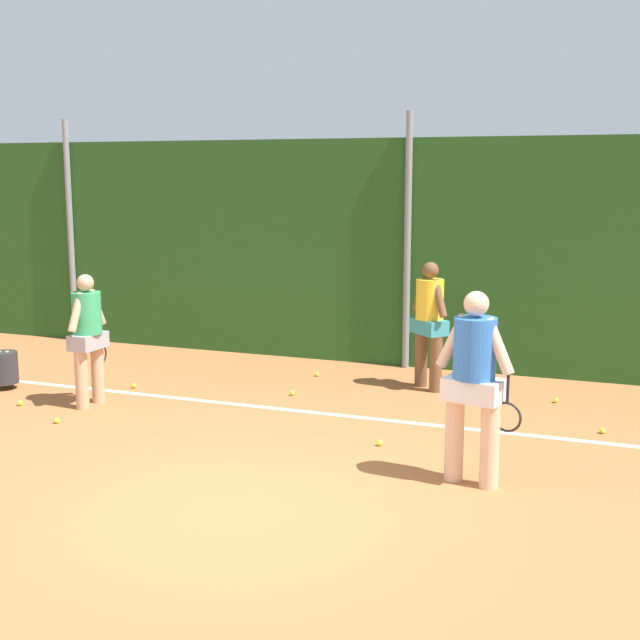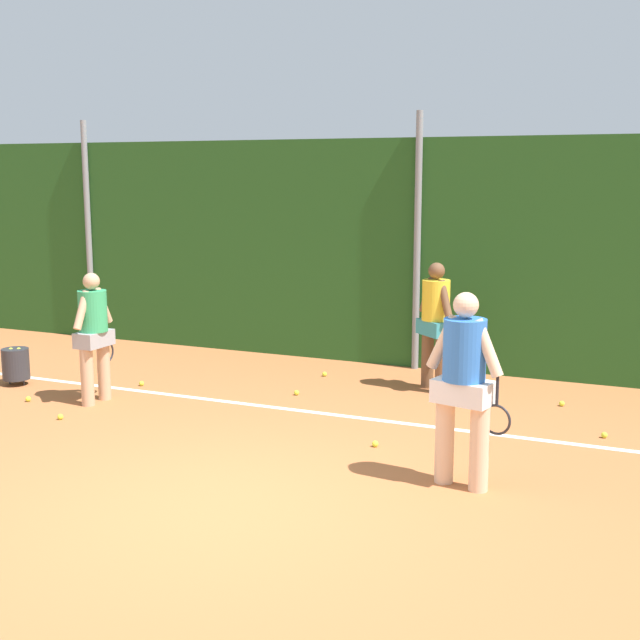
{
  "view_description": "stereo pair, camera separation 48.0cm",
  "coord_description": "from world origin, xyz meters",
  "px_view_note": "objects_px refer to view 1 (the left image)",
  "views": [
    {
      "loc": [
        3.09,
        -6.2,
        2.86
      ],
      "look_at": [
        -0.24,
        2.68,
        1.18
      ],
      "focal_mm": 47.38,
      "sensor_mm": 36.0,
      "label": 1
    },
    {
      "loc": [
        3.53,
        -6.02,
        2.86
      ],
      "look_at": [
        -0.24,
        2.68,
        1.18
      ],
      "focal_mm": 47.38,
      "sensor_mm": 36.0,
      "label": 2
    }
  ],
  "objects_px": {
    "ball_hopper": "(4,367)",
    "tennis_ball_1": "(602,431)",
    "tennis_ball_2": "(20,403)",
    "player_backcourt_far": "(429,318)",
    "tennis_ball_8": "(292,393)",
    "player_midcourt": "(88,333)",
    "player_foreground_near": "(474,378)",
    "tennis_ball_6": "(57,421)",
    "tennis_ball_7": "(134,386)",
    "tennis_ball_5": "(317,374)",
    "tennis_ball_9": "(556,400)",
    "tennis_ball_0": "(380,443)"
  },
  "relations": [
    {
      "from": "tennis_ball_5",
      "to": "player_backcourt_far",
      "type": "bearing_deg",
      "value": -4.22
    },
    {
      "from": "tennis_ball_1",
      "to": "tennis_ball_5",
      "type": "bearing_deg",
      "value": 160.74
    },
    {
      "from": "tennis_ball_6",
      "to": "player_midcourt",
      "type": "bearing_deg",
      "value": 96.5
    },
    {
      "from": "player_foreground_near",
      "to": "tennis_ball_9",
      "type": "distance_m",
      "value": 3.31
    },
    {
      "from": "tennis_ball_5",
      "to": "tennis_ball_6",
      "type": "distance_m",
      "value": 3.74
    },
    {
      "from": "ball_hopper",
      "to": "tennis_ball_1",
      "type": "height_order",
      "value": "ball_hopper"
    },
    {
      "from": "tennis_ball_6",
      "to": "tennis_ball_9",
      "type": "relative_size",
      "value": 1.0
    },
    {
      "from": "player_foreground_near",
      "to": "tennis_ball_5",
      "type": "bearing_deg",
      "value": 142.85
    },
    {
      "from": "tennis_ball_9",
      "to": "tennis_ball_8",
      "type": "bearing_deg",
      "value": -165.55
    },
    {
      "from": "tennis_ball_8",
      "to": "tennis_ball_6",
      "type": "bearing_deg",
      "value": -134.79
    },
    {
      "from": "tennis_ball_7",
      "to": "tennis_ball_5",
      "type": "bearing_deg",
      "value": 35.68
    },
    {
      "from": "player_backcourt_far",
      "to": "tennis_ball_2",
      "type": "bearing_deg",
      "value": -109.55
    },
    {
      "from": "player_midcourt",
      "to": "tennis_ball_6",
      "type": "height_order",
      "value": "player_midcourt"
    },
    {
      "from": "player_backcourt_far",
      "to": "tennis_ball_1",
      "type": "bearing_deg",
      "value": 12.05
    },
    {
      "from": "tennis_ball_2",
      "to": "tennis_ball_9",
      "type": "relative_size",
      "value": 1.0
    },
    {
      "from": "tennis_ball_8",
      "to": "tennis_ball_9",
      "type": "relative_size",
      "value": 1.0
    },
    {
      "from": "tennis_ball_2",
      "to": "tennis_ball_9",
      "type": "distance_m",
      "value": 6.66
    },
    {
      "from": "tennis_ball_8",
      "to": "player_midcourt",
      "type": "bearing_deg",
      "value": -149.02
    },
    {
      "from": "tennis_ball_6",
      "to": "tennis_ball_2",
      "type": "bearing_deg",
      "value": 152.91
    },
    {
      "from": "tennis_ball_2",
      "to": "tennis_ball_1",
      "type": "bearing_deg",
      "value": 11.19
    },
    {
      "from": "tennis_ball_5",
      "to": "tennis_ball_2",
      "type": "bearing_deg",
      "value": -137.03
    },
    {
      "from": "player_backcourt_far",
      "to": "tennis_ball_5",
      "type": "relative_size",
      "value": 25.7
    },
    {
      "from": "ball_hopper",
      "to": "tennis_ball_1",
      "type": "xyz_separation_m",
      "value": [
        7.54,
        0.74,
        -0.26
      ]
    },
    {
      "from": "tennis_ball_6",
      "to": "tennis_ball_7",
      "type": "xyz_separation_m",
      "value": [
        -0.05,
        1.69,
        0.0
      ]
    },
    {
      "from": "player_foreground_near",
      "to": "tennis_ball_0",
      "type": "xyz_separation_m",
      "value": [
        -1.1,
        0.74,
        -0.98
      ]
    },
    {
      "from": "tennis_ball_8",
      "to": "tennis_ball_5",
      "type": "bearing_deg",
      "value": 93.54
    },
    {
      "from": "tennis_ball_2",
      "to": "tennis_ball_8",
      "type": "xyz_separation_m",
      "value": [
        2.97,
        1.63,
        0.0
      ]
    },
    {
      "from": "tennis_ball_7",
      "to": "tennis_ball_9",
      "type": "bearing_deg",
      "value": 12.96
    },
    {
      "from": "player_midcourt",
      "to": "tennis_ball_2",
      "type": "relative_size",
      "value": 24.74
    },
    {
      "from": "ball_hopper",
      "to": "tennis_ball_0",
      "type": "height_order",
      "value": "ball_hopper"
    },
    {
      "from": "ball_hopper",
      "to": "player_foreground_near",
      "type": "bearing_deg",
      "value": -11.21
    },
    {
      "from": "tennis_ball_1",
      "to": "ball_hopper",
      "type": "bearing_deg",
      "value": -174.41
    },
    {
      "from": "tennis_ball_7",
      "to": "tennis_ball_9",
      "type": "xyz_separation_m",
      "value": [
        5.35,
        1.23,
        0.0
      ]
    },
    {
      "from": "ball_hopper",
      "to": "tennis_ball_6",
      "type": "relative_size",
      "value": 7.78
    },
    {
      "from": "tennis_ball_0",
      "to": "tennis_ball_9",
      "type": "height_order",
      "value": "same"
    },
    {
      "from": "tennis_ball_2",
      "to": "player_midcourt",
      "type": "bearing_deg",
      "value": 22.19
    },
    {
      "from": "player_backcourt_far",
      "to": "tennis_ball_2",
      "type": "relative_size",
      "value": 25.7
    },
    {
      "from": "player_backcourt_far",
      "to": "tennis_ball_9",
      "type": "height_order",
      "value": "player_backcourt_far"
    },
    {
      "from": "tennis_ball_2",
      "to": "player_backcourt_far",
      "type": "bearing_deg",
      "value": 29.7
    },
    {
      "from": "player_foreground_near",
      "to": "ball_hopper",
      "type": "relative_size",
      "value": 3.51
    },
    {
      "from": "ball_hopper",
      "to": "tennis_ball_8",
      "type": "height_order",
      "value": "ball_hopper"
    },
    {
      "from": "player_midcourt",
      "to": "tennis_ball_2",
      "type": "height_order",
      "value": "player_midcourt"
    },
    {
      "from": "ball_hopper",
      "to": "tennis_ball_0",
      "type": "distance_m",
      "value": 5.39
    },
    {
      "from": "tennis_ball_1",
      "to": "player_foreground_near",
      "type": "bearing_deg",
      "value": -118.16
    },
    {
      "from": "tennis_ball_1",
      "to": "tennis_ball_7",
      "type": "height_order",
      "value": "same"
    },
    {
      "from": "tennis_ball_0",
      "to": "tennis_ball_9",
      "type": "bearing_deg",
      "value": 56.43
    },
    {
      "from": "tennis_ball_0",
      "to": "tennis_ball_6",
      "type": "bearing_deg",
      "value": -171.91
    },
    {
      "from": "tennis_ball_9",
      "to": "player_foreground_near",
      "type": "bearing_deg",
      "value": -98.75
    },
    {
      "from": "tennis_ball_2",
      "to": "player_foreground_near",
      "type": "bearing_deg",
      "value": -6.73
    },
    {
      "from": "tennis_ball_5",
      "to": "tennis_ball_9",
      "type": "height_order",
      "value": "same"
    }
  ]
}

